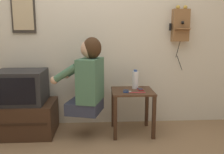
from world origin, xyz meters
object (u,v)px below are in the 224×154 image
(wall_phone_antique, at_px, (180,25))
(framed_picture, at_px, (23,12))
(person, at_px, (88,79))
(cell_phone_spare, at_px, (140,89))
(water_bottle, at_px, (135,80))
(television, at_px, (21,87))
(cell_phone_held, at_px, (126,91))
(toothbrush, at_px, (136,92))

(wall_phone_antique, distance_m, framed_picture, 1.98)
(person, xyz_separation_m, cell_phone_spare, (0.62, 0.10, -0.16))
(wall_phone_antique, distance_m, water_bottle, 0.92)
(cell_phone_spare, height_order, water_bottle, water_bottle)
(cell_phone_spare, distance_m, water_bottle, 0.14)
(television, bearing_deg, water_bottle, 2.10)
(cell_phone_held, xyz_separation_m, cell_phone_spare, (0.18, 0.08, 0.00))
(wall_phone_antique, bearing_deg, water_bottle, -161.87)
(wall_phone_antique, bearing_deg, cell_phone_held, -154.21)
(wall_phone_antique, xyz_separation_m, framed_picture, (-1.97, 0.04, 0.15))
(television, relative_size, framed_picture, 1.12)
(cell_phone_held, bearing_deg, cell_phone_spare, 29.30)
(wall_phone_antique, xyz_separation_m, water_bottle, (-0.60, -0.20, -0.67))
(person, height_order, television, person)
(framed_picture, relative_size, cell_phone_held, 3.92)
(framed_picture, bearing_deg, cell_phone_held, -17.80)
(television, xyz_separation_m, wall_phone_antique, (1.97, 0.25, 0.72))
(framed_picture, bearing_deg, person, -27.67)
(toothbrush, bearing_deg, wall_phone_antique, -51.64)
(cell_phone_spare, bearing_deg, framed_picture, 163.63)
(framed_picture, height_order, cell_phone_spare, framed_picture)
(person, distance_m, framed_picture, 1.18)
(water_bottle, bearing_deg, toothbrush, -96.04)
(person, height_order, cell_phone_spare, person)
(television, xyz_separation_m, cell_phone_held, (1.24, -0.11, -0.05))
(person, bearing_deg, cell_phone_held, -71.70)
(person, height_order, water_bottle, person)
(television, xyz_separation_m, framed_picture, (0.00, 0.29, 0.88))
(water_bottle, bearing_deg, television, -177.90)
(toothbrush, bearing_deg, television, 87.01)
(cell_phone_spare, height_order, toothbrush, toothbrush)
(wall_phone_antique, height_order, toothbrush, wall_phone_antique)
(wall_phone_antique, height_order, cell_phone_held, wall_phone_antique)
(person, distance_m, water_bottle, 0.60)
(television, height_order, toothbrush, television)
(television, distance_m, framed_picture, 0.92)
(framed_picture, xyz_separation_m, cell_phone_spare, (1.42, -0.32, -0.92))
(framed_picture, relative_size, water_bottle, 2.17)
(person, relative_size, cell_phone_spare, 6.79)
(water_bottle, bearing_deg, cell_phone_held, -130.13)
(cell_phone_spare, bearing_deg, television, 175.11)
(television, height_order, framed_picture, framed_picture)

